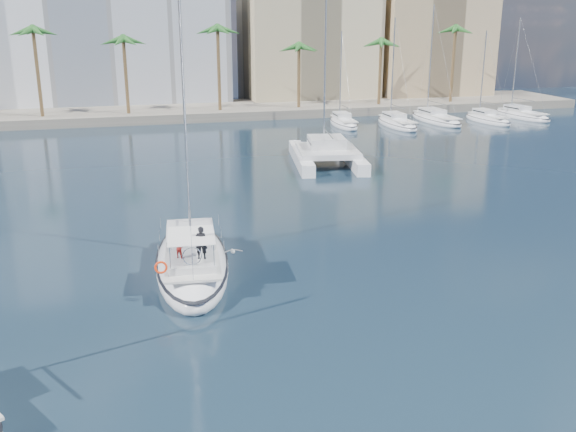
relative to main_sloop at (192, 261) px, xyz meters
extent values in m
plane|color=black|center=(4.53, -3.03, -0.55)|extent=(160.00, 160.00, 0.00)
cube|color=gray|center=(4.53, 57.97, 0.05)|extent=(120.00, 14.00, 1.20)
cube|color=white|center=(-7.47, 69.97, 13.45)|extent=(42.00, 16.00, 28.00)
cube|color=#C7B58F|center=(26.53, 66.97, 9.45)|extent=(20.00, 14.00, 20.00)
cube|color=tan|center=(46.53, 64.97, 8.45)|extent=(18.00, 12.00, 18.00)
cylinder|color=brown|center=(4.53, 53.97, 4.70)|extent=(0.44, 0.44, 10.50)
sphere|color=#256023|center=(4.53, 53.97, 9.95)|extent=(3.60, 3.60, 3.60)
cylinder|color=brown|center=(38.53, 53.97, 4.70)|extent=(0.44, 0.44, 10.50)
sphere|color=#256023|center=(38.53, 53.97, 9.95)|extent=(3.60, 3.60, 3.60)
ellipsoid|color=white|center=(0.00, 0.00, -0.17)|extent=(5.05, 12.55, 2.54)
ellipsoid|color=black|center=(0.00, 0.00, 0.19)|extent=(5.09, 12.67, 0.18)
cube|color=silver|center=(-0.02, -0.23, 0.79)|extent=(3.64, 9.40, 0.12)
cube|color=silver|center=(0.11, 1.17, 1.15)|extent=(2.99, 4.23, 0.60)
cube|color=black|center=(0.11, 1.17, 1.17)|extent=(2.97, 3.76, 0.14)
cylinder|color=#B7BABF|center=(0.25, 2.58, 8.87)|extent=(0.15, 0.15, 16.03)
cylinder|color=#B7BABF|center=(0.01, 0.12, 2.35)|extent=(0.58, 4.93, 0.11)
cube|color=silver|center=(-0.25, -2.57, 1.03)|extent=(2.60, 3.27, 0.36)
cube|color=white|center=(-0.26, -2.69, 2.40)|extent=(2.60, 3.27, 0.04)
torus|color=silver|center=(-0.36, -3.74, 1.70)|extent=(0.96, 0.15, 0.96)
torus|color=red|center=(-1.90, -4.07, 1.40)|extent=(0.65, 0.26, 0.64)
imported|color=black|center=(0.21, -2.91, 2.06)|extent=(0.70, 0.54, 1.70)
imported|color=maroon|center=(-0.85, -2.47, 1.77)|extent=(0.70, 0.67, 1.13)
cube|color=white|center=(13.26, 24.36, 0.00)|extent=(3.20, 12.11, 1.10)
cube|color=white|center=(18.03, 23.55, 0.00)|extent=(3.20, 12.11, 1.10)
cube|color=silver|center=(15.54, 23.36, 0.75)|extent=(6.47, 7.46, 0.50)
cube|color=silver|center=(15.64, 23.96, 1.45)|extent=(3.88, 4.13, 1.00)
cube|color=black|center=(15.64, 23.96, 1.50)|extent=(3.82, 3.66, 0.18)
cylinder|color=#B7BABF|center=(15.95, 25.74, 9.01)|extent=(0.18, 0.18, 16.11)
ellipsoid|color=silver|center=(2.24, -0.32, 0.47)|extent=(0.23, 0.43, 0.21)
sphere|color=silver|center=(2.24, -0.12, 0.49)|extent=(0.11, 0.11, 0.11)
cube|color=gray|center=(1.93, -0.32, 0.50)|extent=(0.50, 0.18, 0.12)
cube|color=gray|center=(2.54, -0.32, 0.50)|extent=(0.50, 0.18, 0.12)
camera|label=1|loc=(-3.36, -33.14, 12.86)|focal=40.00mm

